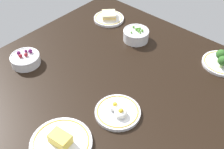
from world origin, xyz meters
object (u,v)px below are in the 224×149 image
object	(u,v)px
plate_eggs	(118,112)
plate_cheese	(61,142)
plate_broccoli	(223,60)
bowl_peas	(136,35)
bowl_berries	(25,59)
plate_sandwich	(109,18)

from	to	relation	value
plate_eggs	plate_cheese	xyz separation A→B (cm)	(5.86, 24.40, -0.03)
plate_broccoli	bowl_peas	bearing A→B (deg)	14.49
plate_cheese	bowl_peas	size ratio (longest dim) A/B	1.67
plate_broccoli	bowl_peas	world-z (taller)	plate_broccoli
plate_eggs	bowl_berries	xyz separation A→B (cm)	(53.03, 5.52, 1.29)
plate_broccoli	bowl_berries	distance (cm)	93.37
plate_broccoli	bowl_peas	distance (cm)	44.67
plate_broccoli	bowl_berries	bearing A→B (deg)	41.01
plate_eggs	bowl_peas	xyz separation A→B (cm)	(25.83, -44.57, 1.83)
bowl_peas	plate_sandwich	bearing A→B (deg)	-12.58
bowl_peas	plate_eggs	bearing A→B (deg)	120.09
plate_sandwich	plate_cheese	size ratio (longest dim) A/B	0.77
plate_broccoli	plate_cheese	distance (cm)	83.47
plate_sandwich	bowl_berries	bearing A→B (deg)	86.68
plate_cheese	bowl_peas	xyz separation A→B (cm)	(19.96, -68.97, 1.86)
plate_sandwich	plate_cheese	bearing A→B (deg)	120.60
bowl_berries	plate_broccoli	bearing A→B (deg)	-138.99
plate_broccoli	plate_cheese	size ratio (longest dim) A/B	0.83
bowl_berries	bowl_peas	distance (cm)	57.01
plate_cheese	bowl_berries	bearing A→B (deg)	-21.81
plate_eggs	plate_cheese	distance (cm)	25.09
plate_eggs	bowl_berries	world-z (taller)	bowl_berries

